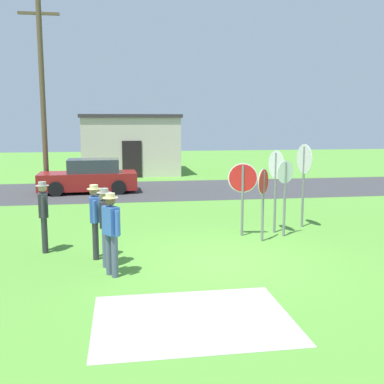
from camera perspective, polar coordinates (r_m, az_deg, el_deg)
name	(u,v)px	position (r m, az deg, el deg)	size (l,w,h in m)	color
ground_plane	(218,262)	(10.52, 3.30, -8.76)	(80.00, 80.00, 0.00)	#518E33
street_asphalt	(168,190)	(21.48, -3.05, 0.28)	(60.00, 6.40, 0.01)	#38383A
concrete_path	(193,319)	(7.68, 0.09, -15.56)	(3.20, 2.40, 0.01)	#ADAAA3
building_background	(131,144)	(28.91, -7.66, 5.98)	(5.84, 5.64, 3.59)	beige
utility_pole	(42,93)	(22.42, -18.16, 11.63)	(1.80, 0.24, 8.54)	brown
parked_car_on_street	(89,177)	(21.12, -12.69, 1.81)	(4.36, 2.14, 1.51)	maroon
stop_sign_rear_left	(263,193)	(12.19, 8.87, -0.06)	(0.45, 0.54, 1.95)	slate
stop_sign_leaning_left	(276,176)	(13.17, 10.42, 1.92)	(0.19, 0.79, 2.37)	slate
stop_sign_rear_right	(285,186)	(12.82, 11.53, 0.75)	(0.57, 0.31, 2.12)	slate
stop_sign_far_back	(304,170)	(14.07, 13.80, 2.73)	(0.13, 0.88, 2.51)	slate
stop_sign_low_front	(243,187)	(12.66, 6.35, 0.69)	(0.81, 0.23, 2.05)	slate
person_in_teal	(95,217)	(10.81, -12.03, -3.07)	(0.32, 0.57, 1.74)	#2D2D33
person_in_blue	(105,222)	(10.21, -10.82, -3.74)	(0.32, 0.57, 1.74)	#4C5670
person_holding_notes	(44,212)	(11.68, -18.03, -2.44)	(0.31, 0.57, 1.74)	#2D2D33
person_on_left	(111,230)	(9.51, -10.05, -4.63)	(0.38, 0.50, 1.74)	#4C5670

